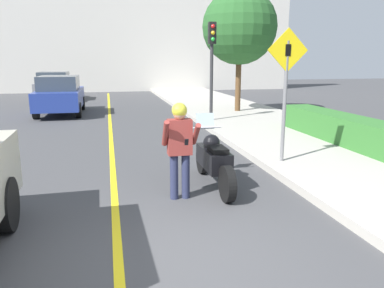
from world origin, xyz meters
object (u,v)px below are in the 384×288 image
traffic_light (212,53)px  person_biker (180,142)px  motorcycle (213,160)px  street_tree (240,27)px  parked_car_grey (55,86)px  parked_car_blue (60,95)px  crossing_sign (286,83)px

traffic_light → person_biker: bearing=-109.4°
motorcycle → street_tree: street_tree is taller
motorcycle → parked_car_grey: size_ratio=0.55×
person_biker → parked_car_grey: parked_car_grey is taller
street_tree → parked_car_blue: 8.31m
motorcycle → parked_car_grey: 17.86m
person_biker → crossing_sign: (2.56, 1.39, 0.86)m
motorcycle → traffic_light: (1.85, 6.85, 2.10)m
parked_car_blue → parked_car_grey: same height
parked_car_grey → motorcycle: bearing=-73.9°
street_tree → parked_car_grey: (-8.64, 8.03, -2.85)m
motorcycle → person_biker: bearing=-144.6°
street_tree → parked_car_blue: size_ratio=1.22×
person_biker → crossing_sign: crossing_sign is taller
motorcycle → crossing_sign: (1.82, 0.86, 1.35)m
crossing_sign → parked_car_grey: (-6.75, 16.30, -1.00)m
motorcycle → crossing_sign: crossing_sign is taller
traffic_light → street_tree: street_tree is taller
person_biker → street_tree: (4.44, 9.66, 2.71)m
motorcycle → person_biker: 1.04m
person_biker → parked_car_blue: size_ratio=0.39×
crossing_sign → traffic_light: traffic_light is taller
street_tree → traffic_light: bearing=-128.8°
traffic_light → crossing_sign: bearing=-90.4°
person_biker → traffic_light: traffic_light is taller
parked_car_blue → traffic_light: bearing=-34.4°
crossing_sign → traffic_light: size_ratio=0.81×
crossing_sign → parked_car_blue: crossing_sign is taller
motorcycle → street_tree: 10.36m
motorcycle → parked_car_grey: bearing=106.1°
parked_car_grey → street_tree: bearing=-42.9°
person_biker → parked_car_blue: 11.77m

